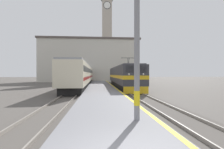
# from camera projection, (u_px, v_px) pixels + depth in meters

# --- Properties ---
(ground_plane) EXTENTS (200.00, 200.00, 0.00)m
(ground_plane) POSITION_uv_depth(u_px,v_px,m) (100.00, 86.00, 33.61)
(ground_plane) COLOR #514C47
(platform) EXTENTS (4.05, 140.00, 0.39)m
(platform) POSITION_uv_depth(u_px,v_px,m) (101.00, 87.00, 28.63)
(platform) COLOR slate
(platform) RESTS_ON ground
(rail_track_near) EXTENTS (2.83, 140.00, 0.16)m
(rail_track_near) POSITION_uv_depth(u_px,v_px,m) (123.00, 87.00, 28.94)
(rail_track_near) COLOR #514C47
(rail_track_near) RESTS_ON ground
(rail_track_far) EXTENTS (2.83, 140.00, 0.16)m
(rail_track_far) POSITION_uv_depth(u_px,v_px,m) (80.00, 88.00, 28.35)
(rail_track_far) COLOR #514C47
(rail_track_far) RESTS_ON ground
(locomotive_train) EXTENTS (2.92, 19.73, 4.51)m
(locomotive_train) POSITION_uv_depth(u_px,v_px,m) (123.00, 77.00, 28.79)
(locomotive_train) COLOR black
(locomotive_train) RESTS_ON ground
(passenger_train) EXTENTS (2.92, 46.99, 3.89)m
(passenger_train) POSITION_uv_depth(u_px,v_px,m) (85.00, 75.00, 40.04)
(passenger_train) COLOR black
(passenger_train) RESTS_ON ground
(catenary_mast) EXTENTS (2.92, 0.25, 7.22)m
(catenary_mast) POSITION_uv_depth(u_px,v_px,m) (140.00, 30.00, 7.15)
(catenary_mast) COLOR gray
(catenary_mast) RESTS_ON platform
(clock_tower) EXTENTS (4.01, 4.01, 30.44)m
(clock_tower) POSITION_uv_depth(u_px,v_px,m) (107.00, 34.00, 60.03)
(clock_tower) COLOR #ADA393
(clock_tower) RESTS_ON ground
(station_building) EXTENTS (28.82, 8.61, 12.52)m
(station_building) POSITION_uv_depth(u_px,v_px,m) (90.00, 61.00, 51.99)
(station_building) COLOR beige
(station_building) RESTS_ON ground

